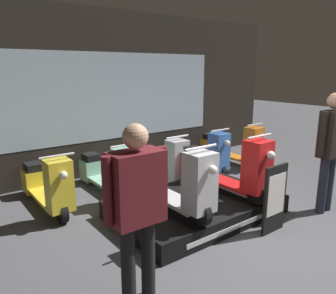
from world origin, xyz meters
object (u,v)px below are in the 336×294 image
object	(u,v)px
scooter_display_left	(170,183)
scooter_backrow_0	(47,185)
scooter_display_right	(226,168)
price_sign_board	(275,199)
scooter_backrow_1	(109,173)
person_left_browsing	(137,201)
scooter_backrow_3	(199,154)
scooter_backrow_4	(233,147)
person_right_browsing	(331,144)
scooter_backrow_2	(158,162)

from	to	relation	value
scooter_display_left	scooter_backrow_0	size ratio (longest dim) A/B	1.00
scooter_display_right	price_sign_board	distance (m)	0.94
scooter_display_right	scooter_backrow_0	xyz separation A→B (m)	(-2.17, 1.60, -0.26)
scooter_display_right	scooter_backrow_1	xyz separation A→B (m)	(-1.15, 1.60, -0.26)
person_left_browsing	price_sign_board	bearing A→B (deg)	1.80
scooter_backrow_1	price_sign_board	world-z (taller)	scooter_backrow_1
scooter_backrow_3	price_sign_board	world-z (taller)	scooter_backrow_3
scooter_display_right	scooter_backrow_0	distance (m)	2.71
scooter_backrow_0	person_left_browsing	distance (m)	2.65
scooter_backrow_3	scooter_backrow_4	size ratio (longest dim) A/B	1.00
person_right_browsing	price_sign_board	xyz separation A→B (m)	(-1.16, 0.07, -0.58)
scooter_display_left	price_sign_board	xyz separation A→B (m)	(1.00, -0.92, -0.17)
scooter_display_right	scooter_backrow_2	xyz separation A→B (m)	(-0.12, 1.60, -0.26)
scooter_display_left	person_left_browsing	bearing A→B (deg)	-138.45
scooter_backrow_0	scooter_backrow_1	bearing A→B (deg)	0.00
scooter_backrow_4	person_left_browsing	xyz separation A→B (m)	(-4.10, -2.58, 0.62)
scooter_backrow_0	price_sign_board	bearing A→B (deg)	-49.89
scooter_backrow_1	person_right_browsing	bearing A→B (deg)	-48.95
scooter_display_left	price_sign_board	world-z (taller)	scooter_display_left
person_right_browsing	scooter_backrow_2	bearing A→B (deg)	115.28
scooter_display_right	scooter_backrow_1	size ratio (longest dim) A/B	1.00
scooter_backrow_1	person_left_browsing	size ratio (longest dim) A/B	1.03
scooter_backrow_1	scooter_display_right	bearing A→B (deg)	-54.33
scooter_backrow_1	scooter_backrow_4	world-z (taller)	same
scooter_display_left	scooter_display_right	world-z (taller)	same
scooter_display_left	scooter_backrow_1	distance (m)	1.62
scooter_display_left	scooter_backrow_1	bearing A→B (deg)	93.30
price_sign_board	scooter_backrow_2	bearing A→B (deg)	91.38
scooter_backrow_2	price_sign_board	bearing A→B (deg)	-88.62
scooter_display_left	scooter_backrow_4	xyz separation A→B (m)	(2.99, 1.60, -0.26)
person_right_browsing	price_sign_board	world-z (taller)	person_right_browsing
scooter_backrow_4	scooter_display_left	bearing A→B (deg)	-151.94
person_left_browsing	price_sign_board	xyz separation A→B (m)	(2.11, 0.07, -0.54)
scooter_backrow_2	person_right_browsing	size ratio (longest dim) A/B	0.97
scooter_backrow_1	scooter_backrow_3	size ratio (longest dim) A/B	1.00
scooter_backrow_0	scooter_backrow_4	world-z (taller)	same
scooter_backrow_3	person_right_browsing	size ratio (longest dim) A/B	0.97
scooter_display_left	person_left_browsing	size ratio (longest dim) A/B	1.03
scooter_backrow_1	scooter_backrow_3	distance (m)	2.06
scooter_backrow_1	scooter_backrow_2	distance (m)	1.03
scooter_backrow_0	person_right_browsing	bearing A→B (deg)	-38.23
person_right_browsing	price_sign_board	bearing A→B (deg)	176.72
scooter_backrow_3	scooter_backrow_4	bearing A→B (deg)	0.00
scooter_display_right	person_right_browsing	bearing A→B (deg)	-41.78
scooter_display_left	price_sign_board	distance (m)	1.37
scooter_display_left	scooter_display_right	xyz separation A→B (m)	(1.05, 0.00, 0.00)
scooter_display_right	scooter_backrow_3	size ratio (longest dim) A/B	1.00
scooter_backrow_4	person_left_browsing	world-z (taller)	person_left_browsing
scooter_backrow_4	scooter_backrow_3	bearing A→B (deg)	180.00
scooter_backrow_0	person_right_browsing	world-z (taller)	person_right_browsing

